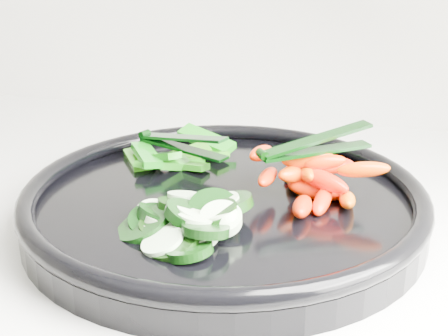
# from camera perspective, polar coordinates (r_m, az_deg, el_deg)

# --- Properties ---
(veggie_tray) EXTENTS (0.47, 0.47, 0.04)m
(veggie_tray) POSITION_cam_1_polar(r_m,az_deg,el_deg) (0.58, -0.00, -3.18)
(veggie_tray) COLOR black
(veggie_tray) RESTS_ON counter
(cucumber_pile) EXTENTS (0.12, 0.12, 0.04)m
(cucumber_pile) POSITION_cam_1_polar(r_m,az_deg,el_deg) (0.52, -3.87, -4.77)
(cucumber_pile) COLOR black
(cucumber_pile) RESTS_ON veggie_tray
(carrot_pile) EXTENTS (0.13, 0.15, 0.05)m
(carrot_pile) POSITION_cam_1_polar(r_m,az_deg,el_deg) (0.58, 8.05, -0.75)
(carrot_pile) COLOR #FF1600
(carrot_pile) RESTS_ON veggie_tray
(pepper_pile) EXTENTS (0.12, 0.12, 0.04)m
(pepper_pile) POSITION_cam_1_polar(r_m,az_deg,el_deg) (0.66, -4.50, 1.11)
(pepper_pile) COLOR #116E0A
(pepper_pile) RESTS_ON veggie_tray
(tong_carrot) EXTENTS (0.10, 0.08, 0.02)m
(tong_carrot) POSITION_cam_1_polar(r_m,az_deg,el_deg) (0.57, 8.15, 2.03)
(tong_carrot) COLOR black
(tong_carrot) RESTS_ON carrot_pile
(tong_pepper) EXTENTS (0.11, 0.05, 0.02)m
(tong_pepper) POSITION_cam_1_polar(r_m,az_deg,el_deg) (0.65, -4.06, 2.36)
(tong_pepper) COLOR black
(tong_pepper) RESTS_ON pepper_pile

